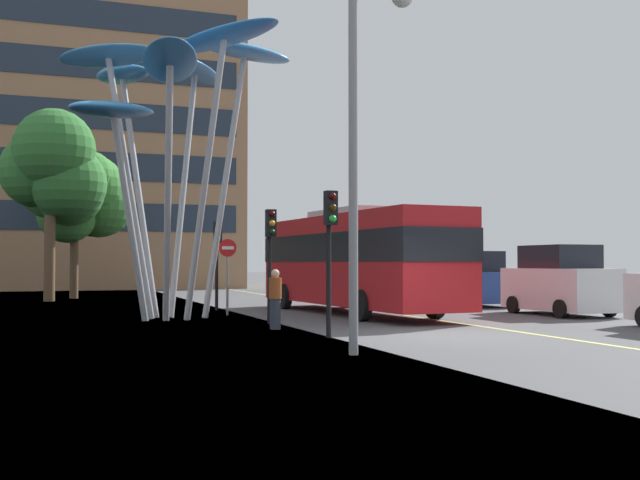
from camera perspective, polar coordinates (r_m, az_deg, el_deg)
The scene contains 14 objects.
ground at distance 18.73m, azimuth 7.11°, elevation -7.24°, with size 120.00×240.00×0.10m.
red_bus at distance 26.51m, azimuth 2.61°, elevation -1.25°, with size 3.32×11.52×3.60m.
leaf_sculpture at distance 25.23m, azimuth -11.01°, elevation 10.90°, with size 7.80×9.44×9.17m.
traffic_light_kerb_near at distance 17.98m, azimuth 0.76°, elevation 0.66°, with size 0.28×0.42×3.45m.
traffic_light_kerb_far at distance 22.19m, azimuth -3.71°, elevation -0.05°, with size 0.28×0.42×3.30m.
traffic_light_island_mid at distance 28.56m, azimuth -7.63°, elevation -0.43°, with size 0.28×0.42×3.28m.
car_parked_mid at distance 27.11m, azimuth 17.37°, elevation -3.02°, with size 2.09×4.21×2.35m.
car_parked_far at distance 32.22m, azimuth 11.21°, elevation -2.96°, with size 2.00×4.54×2.23m.
street_lamp at distance 15.12m, azimuth 3.53°, elevation 9.28°, with size 1.37×0.44×7.28m.
tree_pavement_near at distance 37.97m, azimuth -18.93°, elevation 4.79°, with size 4.89×4.74×8.86m.
tree_pavement_far at distance 39.90m, azimuth -17.38°, elevation 3.31°, with size 5.67×5.12×7.34m.
pedestrian at distance 20.40m, azimuth -3.35°, elevation -4.42°, with size 0.34×0.34×1.59m.
no_entry_sign at distance 26.07m, azimuth -6.89°, elevation -1.81°, with size 0.60×0.12×2.56m.
backdrop_building at distance 58.76m, azimuth -20.12°, elevation 7.81°, with size 26.79×14.73×22.72m.
Camera 1 is at (-9.07, -16.64, 1.77)m, focal length 43.05 mm.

